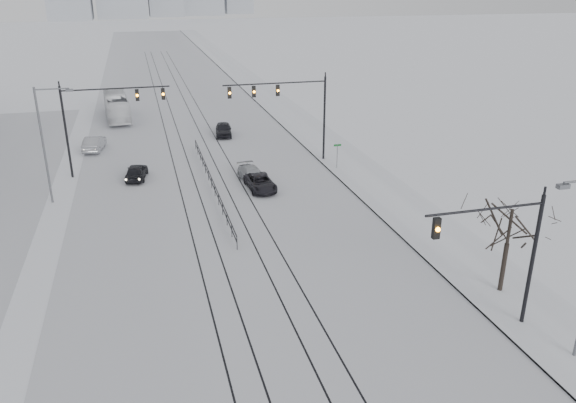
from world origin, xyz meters
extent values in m
cube|color=silver|center=(0.00, 60.00, 0.01)|extent=(22.00, 260.00, 0.02)
cube|color=silver|center=(13.50, 60.00, 0.08)|extent=(5.00, 260.00, 0.16)
cube|color=gray|center=(11.05, 60.00, 0.06)|extent=(0.10, 260.00, 0.12)
cube|color=black|center=(-2.60, 40.00, 0.02)|extent=(0.10, 180.00, 0.01)
cube|color=black|center=(-1.20, 40.00, 0.02)|extent=(0.10, 180.00, 0.01)
cube|color=black|center=(1.20, 40.00, 0.02)|extent=(0.10, 180.00, 0.01)
cube|color=black|center=(2.60, 40.00, 0.02)|extent=(0.10, 180.00, 0.01)
cylinder|color=black|center=(12.40, 6.00, 3.50)|extent=(0.20, 0.20, 7.00)
cylinder|color=black|center=(9.40, 6.00, 6.60)|extent=(6.00, 0.12, 0.12)
cube|color=black|center=(7.00, 6.00, 5.95)|extent=(0.32, 0.24, 1.00)
sphere|color=orange|center=(7.00, 5.86, 5.95)|extent=(0.22, 0.22, 0.22)
cylinder|color=black|center=(11.50, 35.00, 4.00)|extent=(0.20, 0.20, 8.00)
cylinder|color=black|center=(6.75, 35.00, 7.60)|extent=(9.50, 0.12, 0.12)
cube|color=black|center=(2.60, 35.00, 6.95)|extent=(0.32, 0.24, 1.00)
sphere|color=orange|center=(2.60, 34.86, 6.95)|extent=(0.22, 0.22, 0.22)
cube|color=black|center=(4.80, 35.00, 6.95)|extent=(0.32, 0.24, 1.00)
sphere|color=orange|center=(4.80, 34.86, 6.95)|extent=(0.22, 0.22, 0.22)
cube|color=black|center=(7.00, 35.00, 6.95)|extent=(0.32, 0.24, 1.00)
sphere|color=orange|center=(7.00, 34.86, 6.95)|extent=(0.22, 0.22, 0.22)
cylinder|color=black|center=(-11.50, 36.00, 4.00)|extent=(0.20, 0.20, 8.00)
cylinder|color=black|center=(-7.00, 36.00, 7.60)|extent=(9.00, 0.12, 0.12)
cube|color=black|center=(-3.10, 36.00, 6.95)|extent=(0.32, 0.24, 1.00)
sphere|color=orange|center=(-3.10, 35.86, 6.95)|extent=(0.22, 0.22, 0.22)
cube|color=black|center=(-5.30, 36.00, 6.95)|extent=(0.32, 0.24, 1.00)
sphere|color=orange|center=(-5.30, 35.86, 6.95)|extent=(0.22, 0.22, 0.22)
cube|color=#595B60|center=(10.60, 3.00, 8.65)|extent=(0.50, 0.25, 0.18)
cylinder|color=#595B60|center=(-12.50, 30.00, 4.50)|extent=(0.16, 0.16, 9.00)
cylinder|color=#595B60|center=(-11.30, 30.00, 8.80)|extent=(2.40, 0.10, 0.10)
cube|color=#595B60|center=(-10.10, 30.00, 8.65)|extent=(0.50, 0.25, 0.18)
cylinder|color=black|center=(13.20, 9.00, 1.50)|extent=(0.26, 0.26, 3.00)
cylinder|color=black|center=(13.20, 9.00, 3.75)|extent=(0.18, 0.18, 2.50)
cube|color=black|center=(0.00, 30.00, 0.95)|extent=(0.06, 24.00, 0.06)
cube|color=black|center=(0.00, 30.00, 0.55)|extent=(0.06, 24.00, 0.06)
cylinder|color=#595B60|center=(11.80, 32.00, 1.20)|extent=(0.06, 0.06, 2.40)
cube|color=#0C4C19|center=(11.80, 32.00, 2.30)|extent=(0.70, 0.04, 0.18)
imported|color=black|center=(-6.00, 33.95, 0.68)|extent=(2.25, 4.21, 1.36)
imported|color=gray|center=(-10.00, 44.17, 0.74)|extent=(2.27, 4.69, 1.48)
imported|color=black|center=(3.86, 28.54, 0.61)|extent=(2.21, 4.49, 1.23)
imported|color=#A7ABAE|center=(3.62, 30.70, 0.62)|extent=(2.26, 4.48, 1.25)
imported|color=black|center=(3.61, 46.54, 0.73)|extent=(2.28, 4.47, 1.46)
imported|color=white|center=(-7.92, 58.24, 1.56)|extent=(3.43, 11.39, 3.13)
camera|label=1|loc=(-5.27, -14.24, 16.21)|focal=35.00mm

